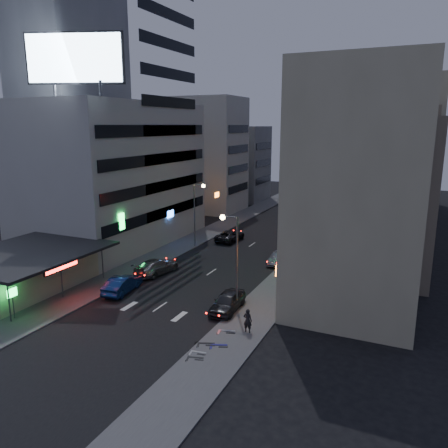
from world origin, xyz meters
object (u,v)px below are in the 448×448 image
Objects in this scene: scooter_silver_b at (236,324)px; parked_car_right_far at (300,239)px; scooter_black_b at (215,336)px; parked_car_right_near at (228,302)px; scooter_blue at (228,337)px; road_car_silver at (157,266)px; scooter_black_a at (204,350)px; scooter_silver_a at (207,346)px; person at (248,321)px; parked_car_left at (230,236)px; road_car_blue at (122,284)px; parked_car_right_mid at (278,258)px.

parked_car_right_far is at bearing -10.11° from scooter_silver_b.
parked_car_right_near is at bearing -5.61° from scooter_black_b.
parked_car_right_near is 6.01m from scooter_blue.
road_car_silver is (-10.60, -17.74, 0.11)m from parked_car_right_far.
parked_car_right_far is 30.99m from scooter_black_a.
scooter_silver_a is 3.78m from scooter_silver_b.
scooter_black_b is (-1.48, -2.52, -0.36)m from person.
person is 1.11× the size of scooter_silver_a.
parked_car_left is 30.47m from scooter_black_a.
parked_car_right_near is 0.87× the size of road_car_silver.
parked_car_right_near is 0.99× the size of road_car_blue.
scooter_silver_b is at bearing 159.49° from road_car_blue.
parked_car_left is at bearing 0.63° from scooter_black_b.
scooter_black_b is 2.39m from scooter_silver_b.
parked_car_right_near is 1.02× the size of parked_car_right_far.
road_car_silver reaches higher than scooter_black_a.
road_car_silver is 2.84× the size of scooter_silver_b.
scooter_silver_b is (0.61, 2.31, 0.03)m from scooter_black_b.
parked_car_right_mid is at bearing -7.61° from scooter_silver_b.
parked_car_left is 26.74m from person.
scooter_silver_b is (0.40, 4.41, 0.08)m from scooter_black_a.
parked_car_left is (-8.97, 20.77, -0.09)m from parked_car_right_near.
parked_car_right_far is at bearing -121.45° from road_car_blue.
parked_car_left is 2.86× the size of scooter_black_b.
road_car_blue is at bearing -11.73° from person.
person reaches higher than scooter_black_a.
person is 4.81m from scooter_black_a.
scooter_black_b is at bearing -9.86° from scooter_black_a.
person is (12.01, -23.89, 0.31)m from parked_car_left.
parked_car_right_mid is at bearing -97.38° from parked_car_right_far.
road_car_silver is 16.46m from scooter_black_b.
scooter_blue is 0.99× the size of scooter_black_b.
scooter_black_a is (12.37, -13.20, -0.17)m from road_car_silver.
parked_car_right_near is 0.91× the size of parked_car_left.
parked_car_right_near is 4.37m from person.
parked_car_right_mid is 17.31m from person.
person is at bearing 161.15° from road_car_blue.
road_car_silver reaches higher than road_car_blue.
parked_car_right_near reaches higher than road_car_blue.
scooter_black_a is (10.74, -28.51, -0.10)m from parked_car_left.
road_car_silver is at bearing 27.67° from scooter_black_a.
scooter_black_b is at bearing 150.48° from scooter_silver_b.
parked_car_left is 1.12× the size of parked_car_right_far.
scooter_silver_a is at bearing 143.26° from road_car_silver.
road_car_blue is 13.28m from scooter_black_b.
person is at bearing -90.79° from parked_car_right_far.
scooter_black_b is at bearing 59.55° from person.
parked_car_right_near is 5.85m from scooter_black_b.
scooter_silver_b reaches higher than scooter_black_b.
parked_car_right_mid is at bearing -4.63° from scooter_silver_a.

